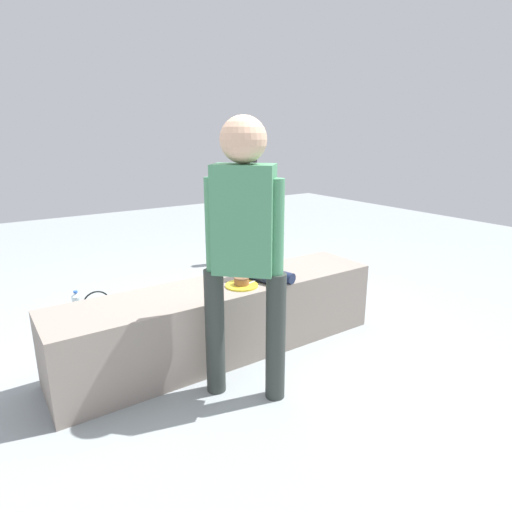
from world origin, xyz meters
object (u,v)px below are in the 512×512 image
object	(u,v)px
cake_plate	(242,283)
gift_bag	(181,310)
water_bottle_far_side	(77,304)
water_bottle_near_gift	(231,287)
adult_standing	(244,238)
child_seated	(266,248)
cake_box_white	(256,286)
handbag_black_leather	(98,315)

from	to	relation	value
cake_plate	gift_bag	size ratio (longest dim) A/B	0.70
gift_bag	water_bottle_far_side	world-z (taller)	gift_bag
gift_bag	water_bottle_near_gift	xyz separation A→B (m)	(0.65, 0.31, -0.04)
adult_standing	cake_plate	world-z (taller)	adult_standing
child_seated	water_bottle_far_side	xyz separation A→B (m)	(-1.04, 1.29, -0.61)
adult_standing	water_bottle_far_side	xyz separation A→B (m)	(-0.55, 1.77, -0.85)
child_seated	cake_plate	bearing A→B (deg)	-165.86
cake_plate	water_bottle_near_gift	size ratio (longest dim) A/B	0.99
adult_standing	water_bottle_far_side	bearing A→B (deg)	107.30
child_seated	water_bottle_far_side	size ratio (longest dim) A/B	2.30
water_bottle_far_side	adult_standing	bearing A→B (deg)	-72.70
water_bottle_far_side	cake_box_white	distance (m)	1.61
cake_plate	child_seated	bearing A→B (deg)	14.14
gift_bag	adult_standing	bearing A→B (deg)	-94.05
child_seated	cake_box_white	bearing A→B (deg)	59.59
adult_standing	cake_plate	distance (m)	0.65
child_seated	cake_plate	distance (m)	0.31
cake_plate	cake_box_white	xyz separation A→B (m)	(0.77, 0.96, -0.46)
cake_box_white	water_bottle_near_gift	bearing A→B (deg)	-177.92
cake_plate	gift_bag	distance (m)	0.75
water_bottle_far_side	handbag_black_leather	size ratio (longest dim) A/B	0.69
child_seated	water_bottle_near_gift	bearing A→B (deg)	75.00
water_bottle_near_gift	water_bottle_far_side	distance (m)	1.34
water_bottle_far_side	cake_box_white	bearing A→B (deg)	-14.05
cake_plate	water_bottle_near_gift	xyz separation A→B (m)	(0.48, 0.95, -0.41)
water_bottle_near_gift	handbag_black_leather	size ratio (longest dim) A/B	0.75
gift_bag	handbag_black_leather	bearing A→B (deg)	146.67
cake_plate	water_bottle_near_gift	world-z (taller)	cake_plate
cake_plate	water_bottle_far_side	world-z (taller)	cake_plate
cake_box_white	child_seated	bearing A→B (deg)	-120.41
adult_standing	gift_bag	distance (m)	1.32
child_seated	handbag_black_leather	world-z (taller)	child_seated
adult_standing	gift_bag	bearing A→B (deg)	85.95
water_bottle_near_gift	cake_box_white	bearing A→B (deg)	2.08
adult_standing	cake_box_white	xyz separation A→B (m)	(1.01, 1.38, -0.89)
adult_standing	handbag_black_leather	distance (m)	1.71
cake_plate	water_bottle_far_side	bearing A→B (deg)	120.46
gift_bag	water_bottle_far_side	distance (m)	0.95
water_bottle_far_side	cake_box_white	xyz separation A→B (m)	(1.56, -0.39, -0.04)
gift_bag	water_bottle_near_gift	size ratio (longest dim) A/B	1.42
cake_plate	water_bottle_near_gift	distance (m)	1.14
adult_standing	water_bottle_near_gift	bearing A→B (deg)	62.07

